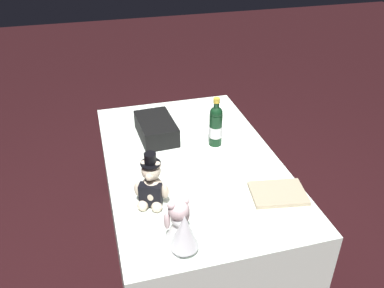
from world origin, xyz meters
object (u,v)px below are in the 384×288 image
teddy_bear_groom (151,186)px  signing_pen (152,113)px  teddy_bear_bride (181,228)px  champagne_bottle (216,125)px  gift_case_black (156,129)px  guestbook (278,193)px

teddy_bear_groom → signing_pen: bearing=-10.2°
teddy_bear_bride → champagne_bottle: size_ratio=0.81×
teddy_bear_bride → champagne_bottle: 0.83m
teddy_bear_bride → signing_pen: 1.22m
teddy_bear_groom → teddy_bear_bride: bearing=-168.0°
signing_pen → gift_case_black: bearing=174.8°
teddy_bear_groom → guestbook: bearing=-99.5°
champagne_bottle → signing_pen: 0.57m
guestbook → teddy_bear_bride: bearing=120.0°
teddy_bear_bride → gift_case_black: teddy_bear_bride is taller
teddy_bear_groom → gift_case_black: size_ratio=0.81×
signing_pen → guestbook: size_ratio=0.50×
signing_pen → guestbook: 1.10m
signing_pen → guestbook: guestbook is taller
teddy_bear_bride → gift_case_black: bearing=-4.5°
guestbook → teddy_bear_groom: bearing=89.8°
teddy_bear_bride → signing_pen: (1.22, -0.10, -0.10)m
gift_case_black → guestbook: gift_case_black is taller
signing_pen → guestbook: bearing=-156.6°
signing_pen → teddy_bear_groom: bearing=169.8°
champagne_bottle → guestbook: champagne_bottle is taller
teddy_bear_groom → teddy_bear_bride: 0.31m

